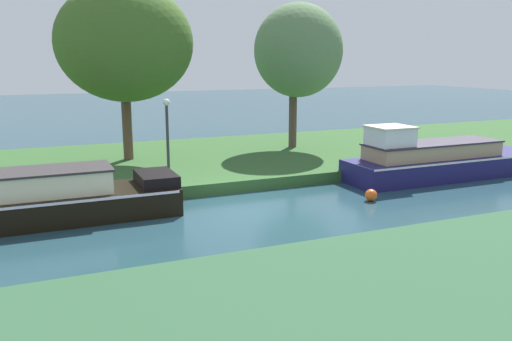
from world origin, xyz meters
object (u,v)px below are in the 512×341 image
at_px(willow_tree_centre, 298,51).
at_px(mooring_post_near, 139,180).
at_px(lamp_post, 167,127).
at_px(channel_buoy, 371,195).
at_px(willow_tree_left, 125,43).
at_px(navy_narrowboat, 439,160).

relative_size(willow_tree_centre, mooring_post_near, 11.91).
bearing_deg(lamp_post, channel_buoy, -39.76).
distance_m(willow_tree_centre, lamp_post, 7.95).
xyz_separation_m(willow_tree_centre, mooring_post_near, (-8.04, -4.76, -4.07)).
bearing_deg(mooring_post_near, lamp_post, 48.78).
xyz_separation_m(willow_tree_centre, channel_buoy, (-1.41, -7.72, -4.55)).
bearing_deg(mooring_post_near, channel_buoy, -24.02).
height_order(willow_tree_left, lamp_post, willow_tree_left).
distance_m(navy_narrowboat, willow_tree_centre, 7.77).
bearing_deg(willow_tree_centre, mooring_post_near, -149.37).
xyz_separation_m(willow_tree_left, mooring_post_near, (-0.54, -4.50, -4.30)).
bearing_deg(willow_tree_left, navy_narrowboat, -28.65).
bearing_deg(willow_tree_centre, willow_tree_left, -178.04).
relative_size(lamp_post, channel_buoy, 6.99).
xyz_separation_m(navy_narrowboat, lamp_post, (-9.65, 2.67, 1.42)).
height_order(lamp_post, channel_buoy, lamp_post).
distance_m(navy_narrowboat, channel_buoy, 4.68).
bearing_deg(lamp_post, willow_tree_centre, 25.93).
distance_m(willow_tree_centre, channel_buoy, 9.07).
height_order(willow_tree_left, channel_buoy, willow_tree_left).
xyz_separation_m(willow_tree_left, lamp_post, (0.76, -3.02, -2.88)).
relative_size(navy_narrowboat, mooring_post_near, 15.21).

